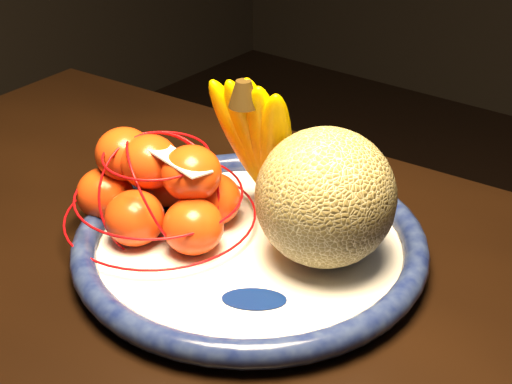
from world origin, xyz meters
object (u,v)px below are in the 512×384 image
Objects in this scene: mandarin_bag at (159,190)px; cantaloupe at (325,197)px; fruit_bowl at (250,243)px; banana_bunch at (260,138)px.

cantaloupe is at bearing 18.30° from mandarin_bag.
cantaloupe is 0.63× the size of mandarin_bag.
mandarin_bag is at bearing -161.70° from cantaloupe.
fruit_bowl is 0.10m from cantaloupe.
fruit_bowl is 2.66× the size of cantaloupe.
banana_bunch is at bearing 53.02° from mandarin_bag.
cantaloupe reaches higher than fruit_bowl.
banana_bunch is 0.82× the size of mandarin_bag.
cantaloupe is at bearing 20.34° from fruit_bowl.
mandarin_bag is (-0.10, -0.03, 0.04)m from fruit_bowl.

